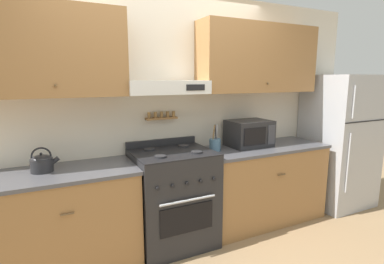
% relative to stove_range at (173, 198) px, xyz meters
% --- Properties ---
extents(ground_plane, '(16.00, 16.00, 0.00)m').
position_rel_stove_range_xyz_m(ground_plane, '(0.00, -0.31, -0.48)').
color(ground_plane, '#937551').
extents(wall_back, '(5.20, 0.46, 2.55)m').
position_rel_stove_range_xyz_m(wall_back, '(0.07, 0.29, 1.03)').
color(wall_back, beige).
rests_on(wall_back, ground_plane).
extents(counter_left, '(1.22, 0.65, 0.90)m').
position_rel_stove_range_xyz_m(counter_left, '(-1.00, 0.02, -0.03)').
color(counter_left, olive).
rests_on(counter_left, ground_plane).
extents(counter_right, '(1.49, 0.65, 0.90)m').
position_rel_stove_range_xyz_m(counter_right, '(1.14, 0.02, -0.03)').
color(counter_right, olive).
rests_on(counter_right, ground_plane).
extents(stove_range, '(0.77, 0.68, 1.03)m').
position_rel_stove_range_xyz_m(stove_range, '(0.00, 0.00, 0.00)').
color(stove_range, '#232326').
rests_on(stove_range, ground_plane).
extents(refrigerator, '(0.80, 0.74, 1.71)m').
position_rel_stove_range_xyz_m(refrigerator, '(2.36, -0.03, 0.37)').
color(refrigerator, '#ADAFB5').
rests_on(refrigerator, ground_plane).
extents(tea_kettle, '(0.23, 0.18, 0.21)m').
position_rel_stove_range_xyz_m(tea_kettle, '(-1.14, 0.08, 0.49)').
color(tea_kettle, '#232326').
rests_on(tea_kettle, counter_left).
extents(microwave, '(0.48, 0.37, 0.30)m').
position_rel_stove_range_xyz_m(microwave, '(0.99, 0.10, 0.56)').
color(microwave, '#232326').
rests_on(microwave, counter_right).
extents(utensil_crock, '(0.12, 0.12, 0.28)m').
position_rel_stove_range_xyz_m(utensil_crock, '(0.53, 0.08, 0.48)').
color(utensil_crock, slate).
rests_on(utensil_crock, counter_right).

